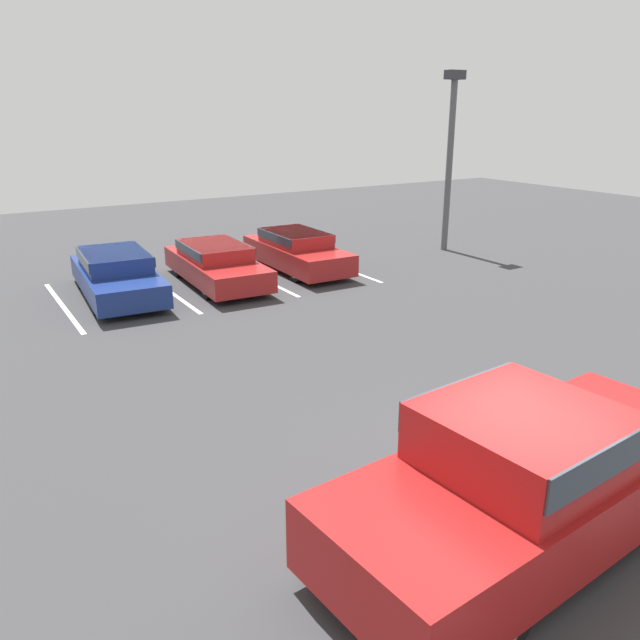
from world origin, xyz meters
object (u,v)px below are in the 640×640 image
wheel_stop_curb (246,251)px  parked_sedan_a (116,273)px  pickup_truck (533,474)px  parked_sedan_c (297,250)px  light_post (450,150)px  parked_sedan_b (216,262)px

wheel_stop_curb → parked_sedan_a: bearing=-150.2°
pickup_truck → parked_sedan_c: 13.71m
pickup_truck → light_post: size_ratio=0.93×
parked_sedan_a → pickup_truck: bearing=10.6°
pickup_truck → parked_sedan_c: pickup_truck is taller
parked_sedan_b → wheel_stop_curb: size_ratio=2.42×
wheel_stop_curb → parked_sedan_c: bearing=-82.8°
wheel_stop_curb → parked_sedan_b: bearing=-127.4°
parked_sedan_b → wheel_stop_curb: (2.49, 3.25, -0.58)m
parked_sedan_a → parked_sedan_b: parked_sedan_a is taller
pickup_truck → parked_sedan_a: size_ratio=1.17×
light_post → wheel_stop_curb: size_ratio=3.14×
light_post → parked_sedan_c: bearing=177.8°
parked_sedan_b → parked_sedan_a: bearing=-91.3°
pickup_truck → wheel_stop_curb: (3.86, 16.06, -0.82)m
parked_sedan_a → parked_sedan_c: 5.71m
pickup_truck → parked_sedan_a: (-1.47, 13.01, -0.22)m
pickup_truck → parked_sedan_b: pickup_truck is taller
parked_sedan_b → light_post: (8.99, -0.00, 2.92)m
parked_sedan_b → wheel_stop_curb: 4.13m
parked_sedan_c → parked_sedan_a: bearing=-88.4°
light_post → parked_sedan_b: bearing=180.0°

